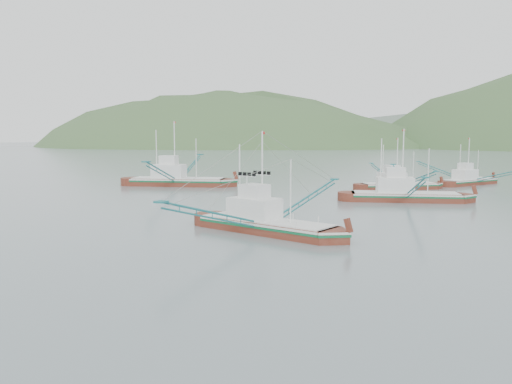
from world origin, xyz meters
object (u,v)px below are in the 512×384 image
at_px(bg_boat_far, 399,178).
at_px(bg_boat_extra, 469,174).
at_px(bg_boat_right, 405,187).
at_px(bg_boat_left, 177,173).
at_px(main_boat, 265,211).

height_order(bg_boat_far, bg_boat_extra, same).
bearing_deg(bg_boat_right, bg_boat_extra, 59.19).
bearing_deg(bg_boat_left, bg_boat_far, -0.12).
height_order(bg_boat_right, bg_boat_left, bg_boat_left).
distance_m(main_boat, bg_boat_extra, 57.34).
height_order(bg_boat_far, bg_boat_right, bg_boat_right).
relative_size(bg_boat_far, bg_boat_left, 0.69).
height_order(bg_boat_far, bg_boat_left, bg_boat_left).
relative_size(bg_boat_left, bg_boat_extra, 1.51).
xyz_separation_m(bg_boat_far, bg_boat_extra, (10.61, 12.58, 0.01)).
bearing_deg(bg_boat_far, main_boat, -131.93).
distance_m(bg_boat_right, bg_boat_extra, 29.03).
bearing_deg(bg_boat_right, main_boat, -123.59).
distance_m(main_boat, bg_boat_far, 42.62).
relative_size(bg_boat_right, bg_boat_extra, 1.29).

